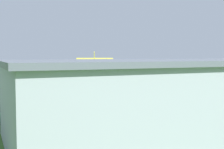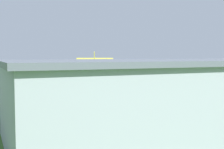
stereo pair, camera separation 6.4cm
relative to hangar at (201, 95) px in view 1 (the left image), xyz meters
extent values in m
plane|color=#3D6628|center=(5.84, -29.67, -3.12)|extent=(400.00, 400.00, 0.00)
cube|color=#99A3AD|center=(0.00, 0.02, -0.18)|extent=(32.05, 12.45, 5.87)
cube|color=slate|center=(0.00, 0.02, 2.92)|extent=(32.65, 13.05, 0.35)
cube|color=#384251|center=(-0.01, -6.23, -0.71)|extent=(10.00, 0.18, 4.81)
cylinder|color=yellow|center=(-2.82, -32.98, 1.98)|extent=(3.68, 7.08, 2.13)
cone|color=black|center=(-4.30, -36.58, 1.36)|extent=(0.95, 1.01, 0.80)
cube|color=yellow|center=(-3.13, -33.75, 1.70)|extent=(7.37, 4.24, 0.37)
cube|color=yellow|center=(-3.37, -34.32, 2.83)|extent=(7.37, 4.24, 0.37)
cube|color=yellow|center=(-1.65, -30.12, 3.49)|extent=(0.58, 1.23, 1.46)
cube|color=yellow|center=(-1.59, -29.98, 2.51)|extent=(2.75, 1.82, 0.22)
cylinder|color=black|center=(-3.89, -33.09, 0.63)|extent=(0.37, 0.65, 0.64)
cylinder|color=black|center=(-2.14, -33.81, 0.63)|extent=(0.37, 0.65, 0.64)
cylinder|color=#332D28|center=(-5.42, -33.14, 2.27)|extent=(0.18, 0.28, 1.21)
cylinder|color=#332D28|center=(-1.08, -34.92, 2.27)|extent=(0.18, 0.28, 1.21)
cylinder|color=black|center=(15.43, -9.83, -2.80)|extent=(0.29, 0.66, 0.64)
cylinder|color=black|center=(15.07, -12.88, -2.80)|extent=(0.29, 0.66, 0.64)
cylinder|color=#72338C|center=(9.19, -17.47, -2.67)|extent=(0.42, 0.42, 0.90)
cylinder|color=orange|center=(9.19, -17.47, -1.90)|extent=(0.50, 0.50, 0.64)
sphere|color=beige|center=(9.19, -17.47, -1.46)|extent=(0.24, 0.24, 0.24)
cylinder|color=#B23333|center=(-5.57, -17.21, -2.71)|extent=(0.43, 0.43, 0.81)
cylinder|color=#3F3F47|center=(-5.57, -17.21, -2.02)|extent=(0.52, 0.52, 0.57)
sphere|color=brown|center=(-5.57, -17.21, -1.63)|extent=(0.22, 0.22, 0.22)
cylinder|color=orange|center=(-12.54, -12.54, -2.71)|extent=(0.45, 0.45, 0.82)
cylinder|color=beige|center=(-12.54, -12.54, -2.00)|extent=(0.53, 0.53, 0.58)
sphere|color=beige|center=(-12.54, -12.54, -1.60)|extent=(0.22, 0.22, 0.22)
cylinder|color=beige|center=(7.39, -17.43, -2.70)|extent=(0.40, 0.40, 0.83)
cylinder|color=#3F3F47|center=(7.39, -17.43, -2.00)|extent=(0.47, 0.47, 0.59)
sphere|color=#9E704C|center=(7.39, -17.43, -1.59)|extent=(0.22, 0.22, 0.22)
cylinder|color=silver|center=(-23.33, -33.16, -0.44)|extent=(0.12, 0.12, 5.36)
cone|color=orange|center=(-22.63, -33.16, 2.10)|extent=(1.43, 1.09, 0.60)
camera|label=1|loc=(17.34, 19.18, 3.39)|focal=45.87mm
camera|label=2|loc=(17.28, 19.20, 3.39)|focal=45.87mm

